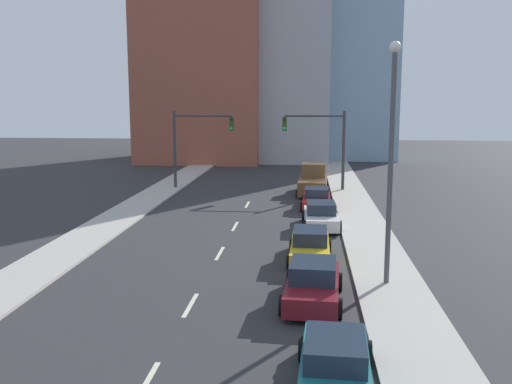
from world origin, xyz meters
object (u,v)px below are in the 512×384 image
pickup_truck_brown (313,182)px  sedan_teal (335,365)px  sedan_red (317,199)px  traffic_signal_left (192,138)px  sedan_white (321,216)px  traffic_signal_right (326,139)px  sedan_maroon (313,284)px  street_lamp (391,150)px  sedan_yellow (310,246)px

pickup_truck_brown → sedan_teal: bearing=-86.7°
sedan_teal → sedan_red: sedan_red is taller
traffic_signal_left → sedan_white: (10.15, -13.38, -3.49)m
traffic_signal_right → sedan_maroon: 25.99m
traffic_signal_left → sedan_white: bearing=-52.8°
sedan_teal → street_lamp: bearing=76.8°
sedan_yellow → pickup_truck_brown: bearing=89.9°
sedan_white → pickup_truck_brown: bearing=89.9°
sedan_white → sedan_yellow: bearing=-97.1°
traffic_signal_left → sedan_white: size_ratio=1.36×
sedan_red → pickup_truck_brown: 6.15m
traffic_signal_right → sedan_red: size_ratio=1.47×
traffic_signal_right → sedan_teal: 32.14m
sedan_yellow → sedan_white: size_ratio=1.02×
sedan_teal → pickup_truck_brown: (-0.24, 30.49, 0.27)m
traffic_signal_left → sedan_red: 13.04m
traffic_signal_right → sedan_teal: size_ratio=1.33×
sedan_red → sedan_maroon: bearing=-90.0°
traffic_signal_left → pickup_truck_brown: size_ratio=1.09×
pickup_truck_brown → traffic_signal_left: bearing=174.5°
traffic_signal_left → sedan_yellow: 22.63m
street_lamp → traffic_signal_right: bearing=94.1°
sedan_teal → sedan_yellow: 11.71m
sedan_white → traffic_signal_left: bearing=125.5°
sedan_white → sedan_red: bearing=89.8°
sedan_teal → traffic_signal_right: bearing=91.6°
sedan_maroon → traffic_signal_left: bearing=113.7°
sedan_red → sedan_teal: bearing=-88.5°
sedan_yellow → pickup_truck_brown: size_ratio=0.82×
street_lamp → sedan_white: 11.44m
sedan_red → pickup_truck_brown: (-0.18, 6.14, 0.27)m
traffic_signal_right → sedan_yellow: 20.58m
traffic_signal_right → sedan_teal: bearing=-91.3°
sedan_maroon → sedan_red: sedan_maroon is taller
street_lamp → sedan_teal: size_ratio=1.96×
traffic_signal_left → street_lamp: bearing=-62.1°
street_lamp → pickup_truck_brown: size_ratio=1.61×
sedan_red → traffic_signal_left: bearing=144.2°
traffic_signal_left → sedan_white: 17.16m
pickup_truck_brown → sedan_white: bearing=-85.6°
sedan_red → street_lamp: bearing=-79.8°
sedan_yellow → pickup_truck_brown: 18.80m
sedan_teal → sedan_white: bearing=92.6°
sedan_teal → sedan_white: sedan_white is taller
sedan_yellow → sedan_white: (0.65, 6.85, 0.01)m
sedan_white → traffic_signal_right: bearing=85.6°
street_lamp → sedan_red: street_lamp is taller
sedan_teal → sedan_yellow: (-0.57, 11.70, 0.03)m
traffic_signal_right → street_lamp: 23.64m
traffic_signal_right → sedan_teal: traffic_signal_right is taller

